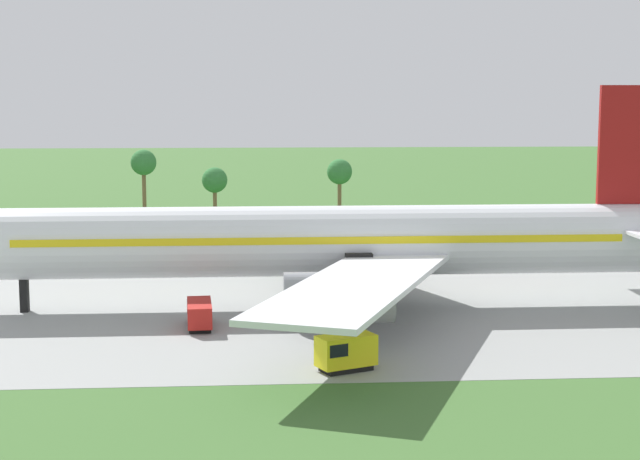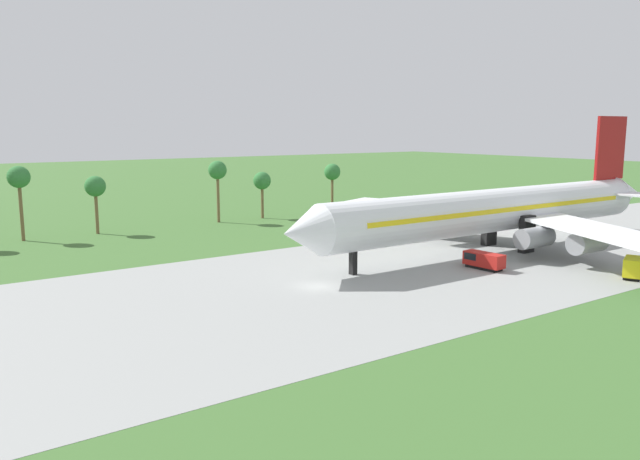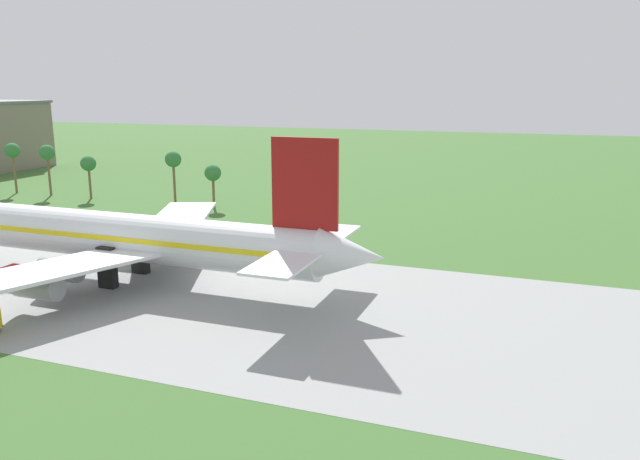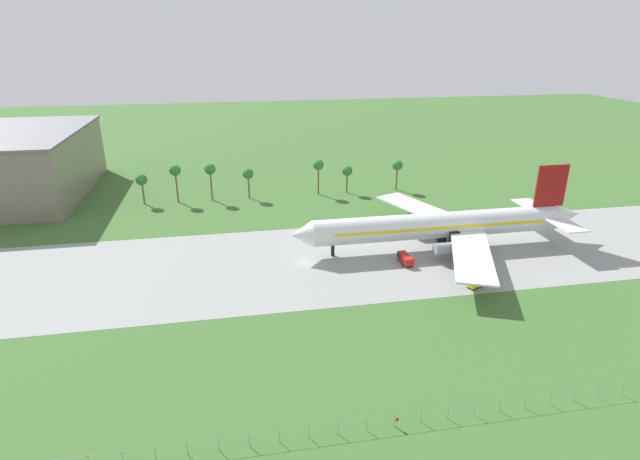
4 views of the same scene
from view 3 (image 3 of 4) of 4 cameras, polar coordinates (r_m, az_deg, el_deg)
name	(u,v)px [view 3 (image 3 of 4)]	position (r m, az deg, el deg)	size (l,w,h in m)	color
jet_airliner	(114,236)	(89.60, -18.32, -0.53)	(76.79, 61.95, 20.32)	white
baggage_tug	(6,276)	(94.15, -26.78, -3.77)	(2.37, 5.58, 2.18)	black
palm_tree_row	(108,162)	(152.76, -18.85, 5.91)	(87.72, 3.60, 12.38)	brown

